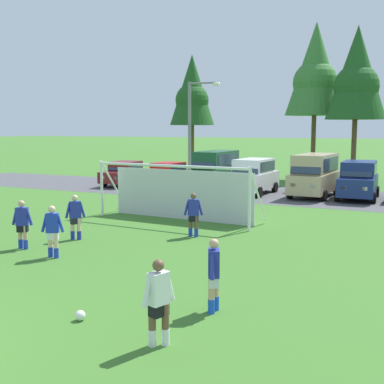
{
  "coord_description": "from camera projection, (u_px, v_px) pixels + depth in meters",
  "views": [
    {
      "loc": [
        8.79,
        -4.58,
        3.99
      ],
      "look_at": [
        1.13,
        11.27,
        1.73
      ],
      "focal_mm": 46.03,
      "sensor_mm": 36.0,
      "label": 1
    }
  ],
  "objects": [
    {
      "name": "ground_plane",
      "position": [
        206.0,
        220.0,
        21.79
      ],
      "size": [
        400.0,
        400.0,
        0.0
      ],
      "primitive_type": "plane",
      "color": "#3D7028"
    },
    {
      "name": "parking_lot_strip",
      "position": [
        269.0,
        194.0,
        30.32
      ],
      "size": [
        52.0,
        8.4,
        0.01
      ],
      "primitive_type": "cube",
      "color": "#4C4C51",
      "rests_on": "ground"
    },
    {
      "name": "soccer_ball",
      "position": [
        80.0,
        315.0,
        10.29
      ],
      "size": [
        0.22,
        0.22,
        0.22
      ],
      "color": "white",
      "rests_on": "ground"
    },
    {
      "name": "soccer_goal",
      "position": [
        179.0,
        191.0,
        21.58
      ],
      "size": [
        7.51,
        2.34,
        2.57
      ],
      "color": "white",
      "rests_on": "ground"
    },
    {
      "name": "player_striker_near",
      "position": [
        193.0,
        215.0,
        18.24
      ],
      "size": [
        0.69,
        0.44,
        1.64
      ],
      "color": "brown",
      "rests_on": "ground"
    },
    {
      "name": "player_midfield_center",
      "position": [
        22.0,
        225.0,
        16.38
      ],
      "size": [
        0.73,
        0.39,
        1.64
      ],
      "color": "tan",
      "rests_on": "ground"
    },
    {
      "name": "player_defender_far",
      "position": [
        53.0,
        232.0,
        15.25
      ],
      "size": [
        0.72,
        0.4,
        1.64
      ],
      "color": "beige",
      "rests_on": "ground"
    },
    {
      "name": "player_winger_left",
      "position": [
        159.0,
        303.0,
        9.01
      ],
      "size": [
        0.38,
        0.7,
        1.64
      ],
      "color": "brown",
      "rests_on": "ground"
    },
    {
      "name": "player_winger_right",
      "position": [
        214.0,
        275.0,
        10.7
      ],
      "size": [
        0.38,
        0.73,
        1.64
      ],
      "color": "tan",
      "rests_on": "ground"
    },
    {
      "name": "player_trailing_back",
      "position": [
        75.0,
        217.0,
        17.75
      ],
      "size": [
        0.54,
        0.61,
        1.64
      ],
      "color": "beige",
      "rests_on": "ground"
    },
    {
      "name": "parked_car_slot_far_left",
      "position": [
        125.0,
        173.0,
        34.83
      ],
      "size": [
        2.22,
        4.29,
        1.72
      ],
      "color": "maroon",
      "rests_on": "ground"
    },
    {
      "name": "parked_car_slot_left",
      "position": [
        167.0,
        175.0,
        33.61
      ],
      "size": [
        2.27,
        4.32,
        1.72
      ],
      "color": "red",
      "rests_on": "ground"
    },
    {
      "name": "parked_car_slot_center_left",
      "position": [
        215.0,
        169.0,
        33.03
      ],
      "size": [
        2.21,
        4.81,
        2.52
      ],
      "color": "#194C2D",
      "rests_on": "ground"
    },
    {
      "name": "parked_car_slot_center",
      "position": [
        253.0,
        176.0,
        30.31
      ],
      "size": [
        2.27,
        4.67,
        2.16
      ],
      "color": "silver",
      "rests_on": "ground"
    },
    {
      "name": "parked_car_slot_center_right",
      "position": [
        315.0,
        174.0,
        28.97
      ],
      "size": [
        2.38,
        4.89,
        2.52
      ],
      "color": "tan",
      "rests_on": "ground"
    },
    {
      "name": "parked_car_slot_right",
      "position": [
        359.0,
        180.0,
        28.07
      ],
      "size": [
        2.27,
        4.67,
        2.16
      ],
      "color": "navy",
      "rests_on": "ground"
    },
    {
      "name": "tree_left_edge",
      "position": [
        192.0,
        92.0,
        42.94
      ],
      "size": [
        3.9,
        3.9,
        10.41
      ],
      "color": "brown",
      "rests_on": "ground"
    },
    {
      "name": "tree_mid_left",
      "position": [
        315.0,
        72.0,
        38.0
      ],
      "size": [
        4.56,
        4.56,
        12.15
      ],
      "color": "brown",
      "rests_on": "ground"
    },
    {
      "name": "tree_center_back",
      "position": [
        357.0,
        76.0,
        34.82
      ],
      "size": [
        4.22,
        4.22,
        11.24
      ],
      "color": "brown",
      "rests_on": "ground"
    },
    {
      "name": "street_lamp",
      "position": [
        193.0,
        139.0,
        27.39
      ],
      "size": [
        2.0,
        0.32,
        6.57
      ],
      "color": "slate",
      "rests_on": "ground"
    }
  ]
}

